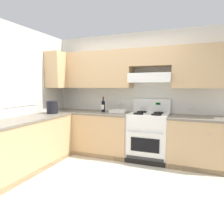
{
  "coord_description": "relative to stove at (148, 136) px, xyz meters",
  "views": [
    {
      "loc": [
        1.4,
        -2.64,
        1.47
      ],
      "look_at": [
        0.06,
        0.7,
        1.0
      ],
      "focal_mm": 32.63,
      "sensor_mm": 36.0,
      "label": 1
    }
  ],
  "objects": [
    {
      "name": "wine_bottle",
      "position": [
        -0.98,
        0.03,
        0.57
      ],
      "size": [
        0.07,
        0.08,
        0.34
      ],
      "color": "black",
      "rests_on": "counter_back_run"
    },
    {
      "name": "wall_back",
      "position": [
        -0.21,
        0.27,
        1.0
      ],
      "size": [
        4.68,
        0.57,
        2.55
      ],
      "color": "silver",
      "rests_on": "ground_plane"
    },
    {
      "name": "bowl",
      "position": [
        -0.65,
        0.05,
        0.45
      ],
      "size": [
        0.34,
        0.21,
        0.06
      ],
      "color": "white",
      "rests_on": "counter_back_run"
    },
    {
      "name": "counter_back_run",
      "position": [
        -0.45,
        -0.01,
        -0.03
      ],
      "size": [
        3.6,
        0.65,
        0.91
      ],
      "color": "tan",
      "rests_on": "ground_plane"
    },
    {
      "name": "stove",
      "position": [
        0.0,
        0.0,
        0.0
      ],
      "size": [
        0.76,
        0.62,
        1.2
      ],
      "color": "white",
      "rests_on": "ground_plane"
    },
    {
      "name": "ground_plane",
      "position": [
        -0.61,
        -1.25,
        -0.48
      ],
      "size": [
        7.04,
        7.04,
        0.0
      ],
      "primitive_type": "plane",
      "color": "beige"
    },
    {
      "name": "counter_left_run",
      "position": [
        -1.86,
        -1.26,
        -0.03
      ],
      "size": [
        0.63,
        1.91,
        0.91
      ],
      "color": "tan",
      "rests_on": "ground_plane"
    },
    {
      "name": "bucket",
      "position": [
        -1.84,
        -0.56,
        0.56
      ],
      "size": [
        0.23,
        0.23,
        0.25
      ],
      "color": "black",
      "rests_on": "counter_left_run"
    },
    {
      "name": "wall_left",
      "position": [
        -2.2,
        -1.03,
        0.87
      ],
      "size": [
        0.47,
        4.0,
        2.55
      ],
      "color": "silver",
      "rests_on": "ground_plane"
    }
  ]
}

